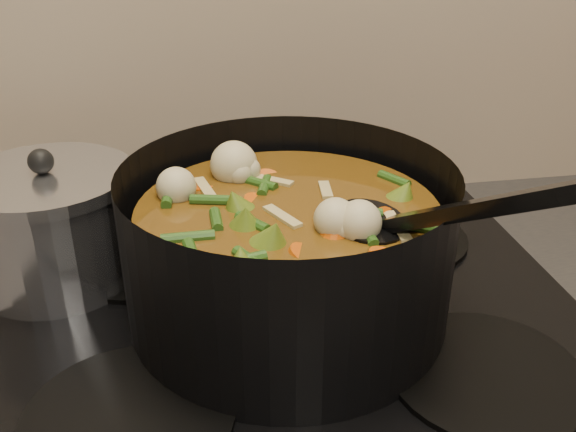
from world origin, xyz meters
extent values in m
cube|color=black|center=(0.00, 1.93, 0.89)|extent=(2.64, 0.64, 0.05)
cube|color=black|center=(0.00, 1.93, 0.92)|extent=(0.62, 0.54, 0.02)
cylinder|color=black|center=(-0.16, 1.80, 0.93)|extent=(0.18, 0.18, 0.01)
cylinder|color=black|center=(0.16, 1.80, 0.93)|extent=(0.18, 0.18, 0.01)
cylinder|color=black|center=(-0.16, 2.06, 0.93)|extent=(0.18, 0.18, 0.01)
cylinder|color=black|center=(0.16, 2.06, 0.93)|extent=(0.18, 0.18, 0.01)
cylinder|color=black|center=(0.00, 1.93, 1.01)|extent=(0.40, 0.40, 0.16)
cylinder|color=black|center=(0.00, 1.93, 0.94)|extent=(0.32, 0.32, 0.01)
cylinder|color=brown|center=(0.00, 1.93, 1.00)|extent=(0.30, 0.30, 0.11)
cylinder|color=#E04C0A|center=(0.04, 1.93, 1.05)|extent=(0.03, 0.03, 0.03)
cylinder|color=#E04C0A|center=(0.04, 1.99, 1.05)|extent=(0.04, 0.04, 0.03)
cylinder|color=#E04C0A|center=(-0.05, 2.03, 1.05)|extent=(0.05, 0.04, 0.03)
cylinder|color=#E04C0A|center=(-0.06, 1.94, 1.05)|extent=(0.04, 0.04, 0.03)
cylinder|color=#E04C0A|center=(-0.06, 1.86, 1.05)|extent=(0.04, 0.04, 0.03)
cylinder|color=#E04C0A|center=(0.01, 1.89, 1.05)|extent=(0.05, 0.05, 0.03)
cylinder|color=#E04C0A|center=(0.07, 1.91, 1.05)|extent=(0.04, 0.04, 0.03)
cylinder|color=#E04C0A|center=(0.08, 2.00, 1.05)|extent=(0.04, 0.04, 0.03)
cylinder|color=#E04C0A|center=(-0.01, 1.99, 1.05)|extent=(0.04, 0.05, 0.03)
cylinder|color=#E04C0A|center=(-0.09, 1.97, 1.05)|extent=(0.04, 0.04, 0.03)
sphere|color=beige|center=(0.07, 1.93, 1.06)|extent=(0.05, 0.05, 0.05)
sphere|color=beige|center=(-0.03, 1.99, 1.06)|extent=(0.05, 0.05, 0.05)
sphere|color=beige|center=(-0.05, 1.88, 1.06)|extent=(0.05, 0.05, 0.05)
sphere|color=beige|center=(0.06, 1.90, 1.06)|extent=(0.05, 0.05, 0.05)
cone|color=olive|center=(0.01, 1.84, 1.06)|extent=(0.04, 0.04, 0.04)
cone|color=olive|center=(0.09, 1.95, 1.06)|extent=(0.04, 0.04, 0.04)
cone|color=olive|center=(-0.03, 2.02, 1.06)|extent=(0.04, 0.04, 0.04)
cone|color=olive|center=(-0.09, 1.90, 1.06)|extent=(0.04, 0.04, 0.04)
cone|color=olive|center=(0.03, 1.84, 1.06)|extent=(0.04, 0.04, 0.04)
cylinder|color=#2D5118|center=(0.03, 1.96, 1.06)|extent=(0.01, 0.04, 0.01)
cylinder|color=#2D5118|center=(0.00, 2.04, 1.06)|extent=(0.04, 0.04, 0.01)
cylinder|color=#2D5118|center=(-0.07, 1.99, 1.06)|extent=(0.04, 0.02, 0.01)
cylinder|color=#2D5118|center=(-0.07, 1.93, 1.06)|extent=(0.03, 0.04, 0.01)
cylinder|color=#2D5118|center=(-0.04, 1.89, 1.06)|extent=(0.03, 0.04, 0.01)
cylinder|color=#2D5118|center=(0.00, 1.82, 1.06)|extent=(0.04, 0.02, 0.01)
cylinder|color=#2D5118|center=(0.06, 1.86, 1.06)|extent=(0.04, 0.04, 0.01)
cylinder|color=#2D5118|center=(0.07, 1.93, 1.06)|extent=(0.01, 0.04, 0.01)
cylinder|color=#2D5118|center=(0.03, 1.96, 1.06)|extent=(0.04, 0.03, 0.01)
cylinder|color=#2D5118|center=(-0.01, 2.04, 1.06)|extent=(0.04, 0.02, 0.01)
cylinder|color=#2D5118|center=(-0.07, 1.99, 1.06)|extent=(0.03, 0.04, 0.01)
cylinder|color=#2D5118|center=(-0.07, 1.92, 1.06)|extent=(0.03, 0.04, 0.01)
cylinder|color=#2D5118|center=(-0.04, 1.89, 1.06)|extent=(0.04, 0.02, 0.01)
cylinder|color=#2D5118|center=(0.00, 1.82, 1.06)|extent=(0.04, 0.04, 0.01)
cylinder|color=#2D5118|center=(0.07, 1.87, 1.06)|extent=(0.01, 0.04, 0.01)
cube|color=tan|center=(-0.08, 1.92, 1.06)|extent=(0.05, 0.01, 0.00)
cube|color=tan|center=(0.01, 1.85, 1.06)|extent=(0.02, 0.05, 0.00)
cube|color=tan|center=(0.08, 1.95, 1.06)|extent=(0.05, 0.03, 0.00)
cube|color=tan|center=(-0.02, 2.01, 1.06)|extent=(0.04, 0.04, 0.00)
cube|color=tan|center=(-0.08, 1.90, 1.06)|extent=(0.03, 0.05, 0.00)
ellipsoid|color=black|center=(0.07, 1.88, 1.05)|extent=(0.07, 0.09, 0.01)
cube|color=black|center=(0.12, 1.79, 1.11)|extent=(0.11, 0.18, 0.12)
cylinder|color=silver|center=(-0.25, 2.05, 0.99)|extent=(0.18, 0.18, 0.11)
cylinder|color=silver|center=(-0.25, 2.05, 1.05)|extent=(0.19, 0.19, 0.01)
sphere|color=black|center=(-0.25, 2.05, 1.07)|extent=(0.03, 0.03, 0.03)
camera|label=1|loc=(-0.10, 1.38, 1.33)|focal=40.00mm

